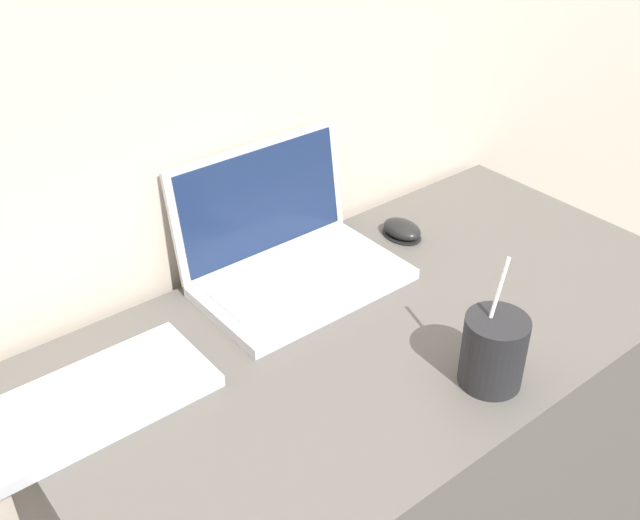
# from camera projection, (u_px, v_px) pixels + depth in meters

# --- Properties ---
(desk) EXTENTS (1.18, 0.61, 0.75)m
(desk) POSITION_uv_depth(u_px,v_px,m) (376.00, 471.00, 1.47)
(desk) COLOR #5B5651
(desk) RESTS_ON ground_plane
(laptop) EXTENTS (0.37, 0.26, 0.23)m
(laptop) POSITION_uv_depth(u_px,v_px,m) (288.00, 253.00, 1.35)
(laptop) COLOR silver
(laptop) RESTS_ON desk
(drink_cup) EXTENTS (0.10, 0.10, 0.21)m
(drink_cup) POSITION_uv_depth(u_px,v_px,m) (494.00, 350.00, 1.11)
(drink_cup) COLOR #232326
(drink_cup) RESTS_ON desk
(computer_mouse) EXTENTS (0.06, 0.09, 0.03)m
(computer_mouse) POSITION_uv_depth(u_px,v_px,m) (402.00, 230.00, 1.50)
(computer_mouse) COLOR black
(computer_mouse) RESTS_ON desk
(external_keyboard) EXTENTS (0.46, 0.17, 0.02)m
(external_keyboard) POSITION_uv_depth(u_px,v_px,m) (56.00, 418.00, 1.06)
(external_keyboard) COLOR silver
(external_keyboard) RESTS_ON desk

